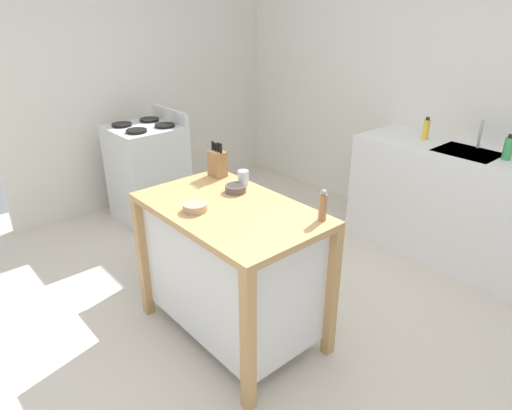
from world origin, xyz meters
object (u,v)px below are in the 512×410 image
(pepper_grinder, at_px, (323,206))
(trash_bin, at_px, (172,240))
(bowl_ceramic_small, at_px, (236,188))
(stove, at_px, (148,173))
(bowl_stoneware_deep, at_px, (195,207))
(drinking_cup, at_px, (243,178))
(sink_faucet, at_px, (480,134))
(kitchen_island, at_px, (231,265))
(knife_block, at_px, (217,163))
(bottle_hand_soap, at_px, (426,129))
(bottle_spray_cleaner, at_px, (508,148))

(pepper_grinder, xyz_separation_m, trash_bin, (-1.26, -0.21, -0.65))
(bowl_ceramic_small, relative_size, stove, 0.13)
(bowl_ceramic_small, height_order, bowl_stoneware_deep, same)
(drinking_cup, bearing_deg, sink_faucet, 70.22)
(kitchen_island, xyz_separation_m, knife_block, (-0.44, 0.24, 0.48))
(trash_bin, bearing_deg, drinking_cup, 19.13)
(knife_block, distance_m, bottle_hand_soap, 1.82)
(knife_block, height_order, bowl_stoneware_deep, knife_block)
(bowl_stoneware_deep, relative_size, stove, 0.13)
(drinking_cup, distance_m, pepper_grinder, 0.66)
(knife_block, xyz_separation_m, sink_faucet, (0.89, 1.85, 0.04))
(knife_block, relative_size, bottle_spray_cleaner, 1.27)
(kitchen_island, distance_m, bottle_hand_soap, 2.06)
(sink_faucet, bearing_deg, drinking_cup, -109.78)
(drinking_cup, height_order, pepper_grinder, pepper_grinder)
(bottle_spray_cleaner, bearing_deg, stove, -149.30)
(pepper_grinder, bearing_deg, drinking_cup, 179.89)
(pepper_grinder, bearing_deg, bowl_stoneware_deep, -140.56)
(kitchen_island, bearing_deg, pepper_grinder, 30.36)
(drinking_cup, height_order, sink_faucet, sink_faucet)
(kitchen_island, xyz_separation_m, bottle_spray_cleaner, (0.71, 1.97, 0.50))
(bowl_ceramic_small, distance_m, bottle_hand_soap, 1.85)
(knife_block, bearing_deg, kitchen_island, -29.08)
(kitchen_island, xyz_separation_m, bottle_hand_soap, (0.06, 2.00, 0.50))
(bowl_stoneware_deep, height_order, sink_faucet, sink_faucet)
(kitchen_island, relative_size, stove, 1.08)
(bowl_ceramic_small, xyz_separation_m, pepper_grinder, (0.60, 0.11, 0.06))
(stove, bearing_deg, bowl_ceramic_small, -9.72)
(bowl_stoneware_deep, distance_m, drinking_cup, 0.46)
(bottle_spray_cleaner, bearing_deg, pepper_grinder, -98.52)
(kitchen_island, distance_m, sink_faucet, 2.20)
(bottle_spray_cleaner, bearing_deg, bowl_stoneware_deep, -110.40)
(bowl_ceramic_small, distance_m, stove, 1.77)
(trash_bin, bearing_deg, knife_block, 26.68)
(knife_block, distance_m, stove, 1.50)
(pepper_grinder, relative_size, sink_faucet, 0.80)
(bowl_ceramic_small, bearing_deg, trash_bin, -171.42)
(sink_faucet, distance_m, stove, 2.87)
(pepper_grinder, bearing_deg, sink_faucet, 90.26)
(kitchen_island, relative_size, pepper_grinder, 6.35)
(sink_faucet, relative_size, stove, 0.21)
(bowl_ceramic_small, relative_size, bottle_spray_cleaner, 0.70)
(bowl_ceramic_small, height_order, sink_faucet, sink_faucet)
(bowl_stoneware_deep, relative_size, bottle_spray_cleaner, 0.75)
(kitchen_island, xyz_separation_m, trash_bin, (-0.80, 0.06, -0.18))
(bowl_ceramic_small, distance_m, trash_bin, 0.89)
(bowl_stoneware_deep, bearing_deg, sink_faucet, 76.73)
(bowl_stoneware_deep, bearing_deg, stove, 160.24)
(drinking_cup, relative_size, bottle_spray_cleaner, 0.52)
(bottle_spray_cleaner, bearing_deg, bottle_hand_soap, 177.39)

